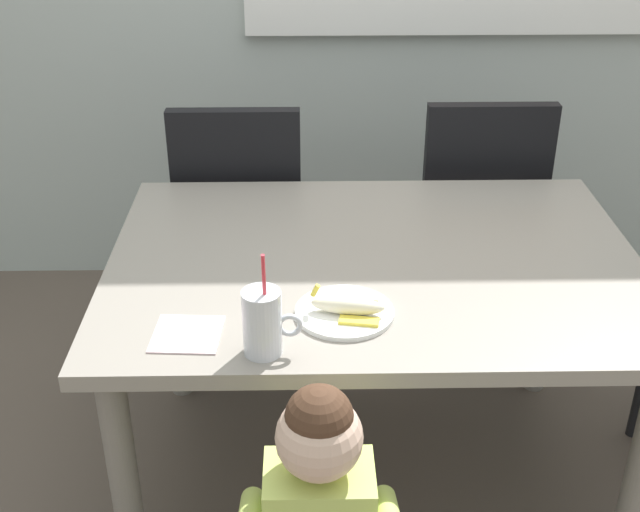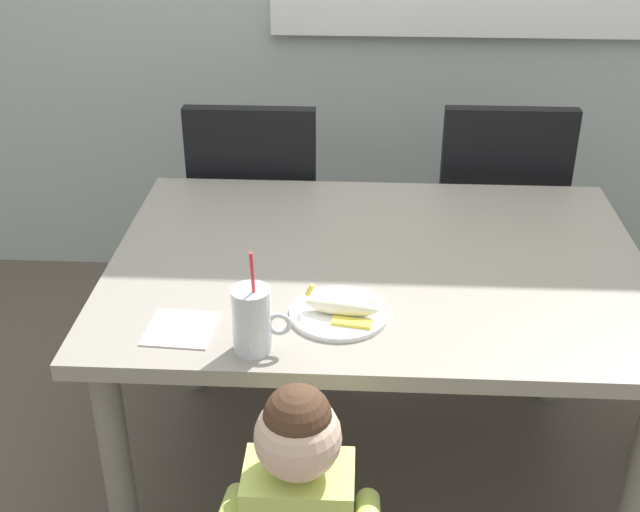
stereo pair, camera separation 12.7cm
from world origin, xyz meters
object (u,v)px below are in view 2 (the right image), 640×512
peeled_banana (343,307)px  paper_napkin (181,329)px  dining_chair_right (494,214)px  milk_cup (253,323)px  dining_table (376,291)px  dining_chair_left (258,213)px  snack_plate (339,313)px

peeled_banana → paper_napkin: size_ratio=1.17×
dining_chair_right → paper_napkin: dining_chair_right is taller
milk_cup → paper_napkin: size_ratio=1.68×
dining_chair_right → peeled_banana: (-0.50, -1.02, 0.24)m
dining_table → milk_cup: size_ratio=5.51×
dining_chair_left → snack_plate: 1.04m
dining_table → dining_chair_right: (0.42, 0.73, -0.11)m
dining_chair_right → paper_napkin: 1.40m
dining_table → dining_chair_left: (-0.40, 0.69, -0.11)m
dining_chair_left → paper_napkin: dining_chair_left is taller
milk_cup → peeled_banana: 0.23m
dining_chair_left → milk_cup: (0.13, -1.11, 0.27)m
milk_cup → paper_napkin: (-0.17, 0.07, -0.06)m
dining_chair_left → dining_chair_right: (0.82, 0.04, 0.00)m
milk_cup → snack_plate: milk_cup is taller
dining_table → dining_chair_left: bearing=120.2°
dining_chair_right → milk_cup: size_ratio=3.82×
peeled_banana → dining_chair_left: bearing=108.1°
dining_chair_right → paper_napkin: size_ratio=6.40×
peeled_banana → paper_napkin: bearing=-170.1°
dining_chair_right → milk_cup: milk_cup is taller
dining_chair_left → snack_plate: bearing=107.9°
dining_table → snack_plate: size_ratio=6.02×
dining_chair_left → dining_chair_right: same height
dining_table → milk_cup: 0.53m
dining_chair_right → milk_cup: (-0.69, -1.15, 0.27)m
peeled_banana → paper_napkin: peeled_banana is taller
dining_table → snack_plate: snack_plate is taller
dining_chair_left → peeled_banana: bearing=108.1°
dining_chair_left → milk_cup: 1.15m
peeled_banana → paper_napkin: 0.37m
dining_chair_left → snack_plate: size_ratio=4.17×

